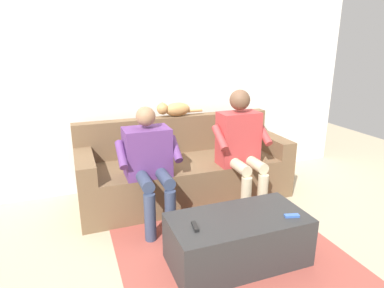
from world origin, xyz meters
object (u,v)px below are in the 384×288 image
person_left_seated (241,143)px  remote_black (195,226)px  person_right_seated (149,159)px  cat_on_backrest (174,109)px  remote_blue (292,216)px  coffee_table (238,239)px  couch (184,171)px

person_left_seated → remote_black: person_left_seated is taller
person_left_seated → person_right_seated: size_ratio=1.10×
cat_on_backrest → remote_blue: 1.78m
person_right_seated → remote_blue: 1.33m
person_left_seated → remote_blue: bearing=84.5°
coffee_table → person_right_seated: bearing=-61.5°
person_right_seated → cat_on_backrest: (-0.45, -0.65, 0.31)m
remote_blue → cat_on_backrest: bearing=-61.1°
person_left_seated → cat_on_backrest: 0.86m
remote_black → remote_blue: bearing=89.4°
couch → person_right_seated: person_right_seated is taller
person_left_seated → remote_black: bearing=46.7°
couch → remote_black: bearing=74.0°
remote_black → person_right_seated: bearing=-165.2°
couch → remote_blue: bearing=105.3°
person_left_seated → remote_blue: person_left_seated is taller
cat_on_backrest → remote_black: cat_on_backrest is taller
couch → person_right_seated: 0.68m
couch → person_right_seated: bearing=38.1°
person_left_seated → couch: bearing=-39.1°
couch → remote_blue: 1.42m
person_left_seated → person_right_seated: 0.94m
couch → coffee_table: size_ratio=2.13×
couch → coffee_table: (0.00, 1.23, -0.10)m
person_right_seated → remote_black: 0.92m
couch → person_right_seated: size_ratio=2.05×
person_right_seated → remote_black: person_right_seated is taller
person_right_seated → cat_on_backrest: person_right_seated is taller
person_right_seated → remote_blue: (-0.84, 1.00, -0.22)m
coffee_table → person_right_seated: (0.47, -0.86, 0.42)m
couch → person_left_seated: 0.71m
person_left_seated → person_right_seated: person_left_seated is taller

